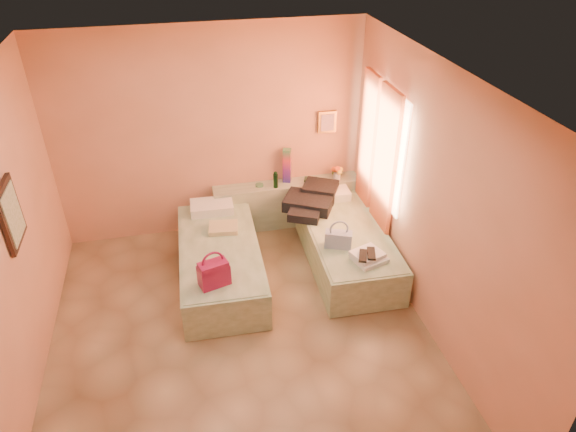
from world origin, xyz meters
name	(u,v)px	position (x,y,z in m)	size (l,w,h in m)	color
ground	(242,338)	(0.00, 0.00, 0.00)	(4.50, 4.50, 0.00)	tan
room_walls	(246,164)	(0.21, 0.57, 1.79)	(4.02, 4.51, 2.81)	#E79E7B
headboard_ledge	(287,203)	(0.98, 2.10, 0.33)	(2.05, 0.30, 0.65)	#AFBA98
bed_left	(220,262)	(-0.10, 1.05, 0.25)	(0.90, 2.00, 0.50)	#B6CDA5
bed_right	(346,245)	(1.50, 1.05, 0.25)	(0.90, 2.00, 0.50)	#B6CDA5
water_bottle	(276,180)	(0.80, 2.02, 0.76)	(0.06, 0.06, 0.22)	#123317
rainbow_box	(287,166)	(0.99, 2.16, 0.89)	(0.11, 0.11, 0.48)	#991241
small_dish	(259,185)	(0.59, 2.11, 0.66)	(0.11, 0.11, 0.03)	#458054
green_book	(311,179)	(1.31, 2.11, 0.66)	(0.17, 0.12, 0.03)	#24432A
flower_vase	(337,171)	(1.68, 2.07, 0.76)	(0.17, 0.17, 0.23)	white
magenta_handbag	(214,273)	(-0.22, 0.35, 0.65)	(0.32, 0.18, 0.30)	#991241
khaki_garment	(223,228)	(0.00, 1.37, 0.53)	(0.35, 0.28, 0.06)	#C6B77F
clothes_pile	(313,200)	(1.22, 1.65, 0.60)	(0.67, 0.67, 0.20)	black
blue_handbag	(338,239)	(1.28, 0.72, 0.60)	(0.31, 0.13, 0.20)	#41639C
towel_stack	(370,257)	(1.54, 0.38, 0.55)	(0.35, 0.30, 0.10)	white
sandal_pair	(367,255)	(1.50, 0.34, 0.61)	(0.17, 0.23, 0.02)	black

